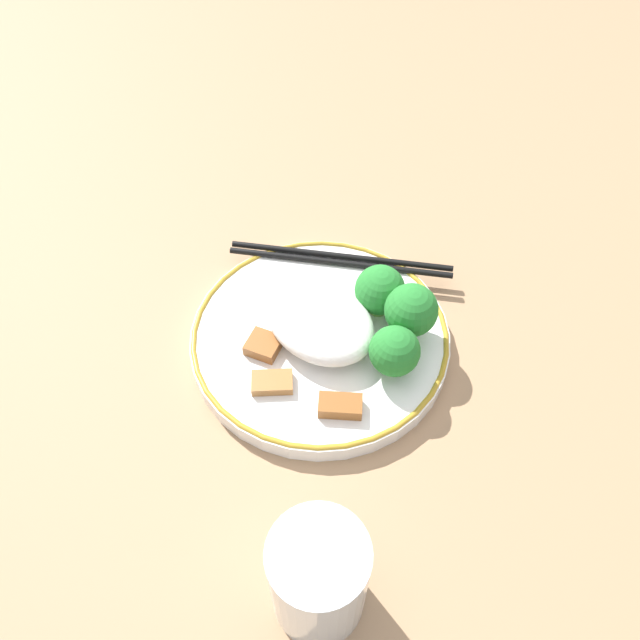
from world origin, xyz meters
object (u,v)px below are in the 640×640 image
object	(u,v)px
broccoli_back_center	(411,311)
chopsticks	(340,259)
plate	(320,338)
broccoli_back_left	(394,351)
broccoli_back_right	(380,290)
drinking_glass	(318,578)

from	to	relation	value
broccoli_back_center	chopsticks	size ratio (longest dim) A/B	0.31
plate	broccoli_back_left	bearing A→B (deg)	-166.32
plate	broccoli_back_right	world-z (taller)	broccoli_back_right
plate	broccoli_back_center	world-z (taller)	broccoli_back_center
broccoli_back_right	drinking_glass	world-z (taller)	drinking_glass
broccoli_back_right	chopsticks	size ratio (longest dim) A/B	0.27
broccoli_back_left	broccoli_back_center	xyz separation A→B (m)	(0.02, -0.04, 0.01)
broccoli_back_left	broccoli_back_right	bearing A→B (deg)	-37.14
plate	drinking_glass	distance (m)	0.23
plate	drinking_glass	size ratio (longest dim) A/B	2.42
broccoli_back_left	drinking_glass	distance (m)	0.20
broccoli_back_left	broccoli_back_center	world-z (taller)	broccoli_back_center
chopsticks	broccoli_back_center	bearing A→B (deg)	168.89
broccoli_back_center	broccoli_back_right	size ratio (longest dim) A/B	1.15
broccoli_back_left	drinking_glass	bearing A→B (deg)	116.84
chopsticks	drinking_glass	xyz separation A→B (m)	(-0.22, 0.24, 0.03)
broccoli_back_center	drinking_glass	distance (m)	0.24
broccoli_back_left	broccoli_back_center	distance (m)	0.04
chopsticks	broccoli_back_right	bearing A→B (deg)	164.90
drinking_glass	plate	bearing A→B (deg)	-44.32
chopsticks	plate	bearing A→B (deg)	123.18
broccoli_back_left	chopsticks	bearing A→B (deg)	-25.95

